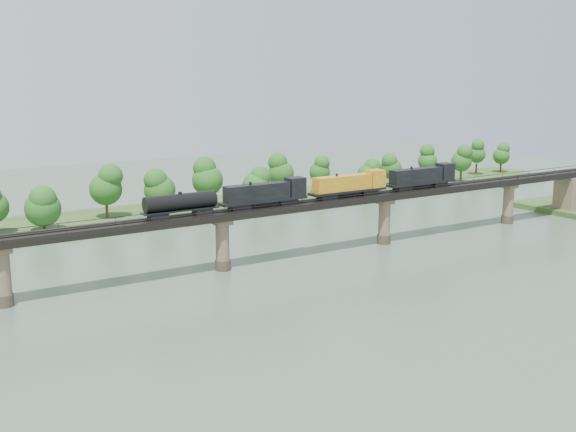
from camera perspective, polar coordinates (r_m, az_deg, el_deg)
ground at (r=115.12m, az=1.79°, el=-7.74°), size 400.00×400.00×0.00m
far_bank at (r=188.87m, az=-12.86°, el=-0.09°), size 300.00×24.00×1.60m
bridge at (r=138.39m, az=-5.20°, el=-2.10°), size 236.00×30.00×11.50m
bridge_superstructure at (r=137.03m, az=-5.25°, el=0.47°), size 220.00×4.90×0.75m
far_treeline at (r=180.71m, az=-14.94°, el=1.88°), size 289.06×17.54×13.60m
freight_train at (r=148.43m, az=2.70°, el=2.23°), size 75.54×2.94×5.20m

